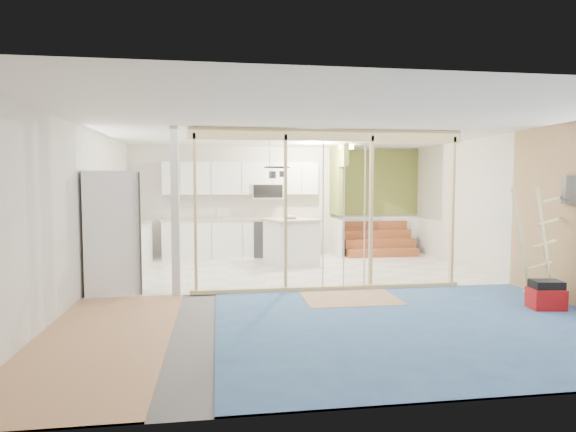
{
  "coord_description": "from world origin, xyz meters",
  "views": [
    {
      "loc": [
        -1.46,
        -7.49,
        1.75
      ],
      "look_at": [
        -0.27,
        0.6,
        1.18
      ],
      "focal_mm": 30.0,
      "sensor_mm": 36.0,
      "label": 1
    }
  ],
  "objects": [
    {
      "name": "room",
      "position": [
        0.0,
        0.0,
        1.3
      ],
      "size": [
        7.01,
        8.01,
        2.61
      ],
      "color": "slate",
      "rests_on": "ground"
    },
    {
      "name": "floor_overlays",
      "position": [
        0.07,
        0.06,
        0.01
      ],
      "size": [
        7.0,
        8.0,
        0.03
      ],
      "color": "white",
      "rests_on": "room"
    },
    {
      "name": "stud_frame",
      "position": [
        -0.27,
        -0.0,
        1.61
      ],
      "size": [
        4.66,
        0.14,
        2.6
      ],
      "color": "#DBC486",
      "rests_on": "room"
    },
    {
      "name": "base_cabinets",
      "position": [
        -1.61,
        3.36,
        0.47
      ],
      "size": [
        4.45,
        2.24,
        0.93
      ],
      "color": "white",
      "rests_on": "room"
    },
    {
      "name": "upper_cabinets",
      "position": [
        -0.84,
        3.82,
        1.82
      ],
      "size": [
        3.6,
        0.41,
        0.85
      ],
      "color": "white",
      "rests_on": "room"
    },
    {
      "name": "green_partition",
      "position": [
        2.04,
        3.66,
        0.94
      ],
      "size": [
        2.25,
        1.51,
        2.6
      ],
      "color": "olive",
      "rests_on": "room"
    },
    {
      "name": "pot_rack",
      "position": [
        -0.31,
        1.89,
        2.0
      ],
      "size": [
        0.52,
        0.52,
        0.72
      ],
      "color": "black",
      "rests_on": "room"
    },
    {
      "name": "electrical_panel",
      "position": [
        3.43,
        -1.4,
        1.65
      ],
      "size": [
        0.04,
        0.3,
        0.4
      ],
      "primitive_type": "cube",
      "color": "#38383D",
      "rests_on": "room"
    },
    {
      "name": "ceiling_light",
      "position": [
        1.4,
        3.0,
        2.54
      ],
      "size": [
        0.32,
        0.32,
        0.08
      ],
      "primitive_type": "cylinder",
      "color": "#FFEABF",
      "rests_on": "room"
    },
    {
      "name": "fridge",
      "position": [
        -3.12,
        0.45,
        0.96
      ],
      "size": [
        1.0,
        0.97,
        1.93
      ],
      "rotation": [
        0.0,
        0.0,
        0.22
      ],
      "color": "white",
      "rests_on": "room"
    },
    {
      "name": "island",
      "position": [
        0.07,
        2.5,
        0.49
      ],
      "size": [
        1.27,
        1.27,
        0.99
      ],
      "rotation": [
        0.0,
        0.0,
        0.3
      ],
      "color": "white",
      "rests_on": "room"
    },
    {
      "name": "bowl",
      "position": [
        0.07,
        2.48,
        1.02
      ],
      "size": [
        0.31,
        0.31,
        0.07
      ],
      "primitive_type": "imported",
      "rotation": [
        0.0,
        0.0,
        0.13
      ],
      "color": "silver",
      "rests_on": "island"
    },
    {
      "name": "soap_bottle_a",
      "position": [
        -1.46,
        3.79,
        1.07
      ],
      "size": [
        0.13,
        0.13,
        0.28
      ],
      "primitive_type": "imported",
      "rotation": [
        0.0,
        0.0,
        -0.21
      ],
      "color": "silver",
      "rests_on": "base_cabinets"
    },
    {
      "name": "soap_bottle_b",
      "position": [
        0.7,
        3.66,
        1.03
      ],
      "size": [
        0.12,
        0.12,
        0.21
      ],
      "primitive_type": "imported",
      "rotation": [
        0.0,
        0.0,
        -0.33
      ],
      "color": "silver",
      "rests_on": "base_cabinets"
    },
    {
      "name": "toolbox",
      "position": [
        3.0,
        -1.56,
        0.2
      ],
      "size": [
        0.48,
        0.39,
        0.41
      ],
      "rotation": [
        0.0,
        0.0,
        -0.15
      ],
      "color": "#AE1012",
      "rests_on": "room"
    },
    {
      "name": "ladder",
      "position": [
        3.06,
        -1.23,
        0.86
      ],
      "size": [
        0.9,
        0.09,
        1.68
      ],
      "rotation": [
        0.0,
        0.0,
        0.13
      ],
      "color": "#D3C581",
      "rests_on": "room"
    }
  ]
}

